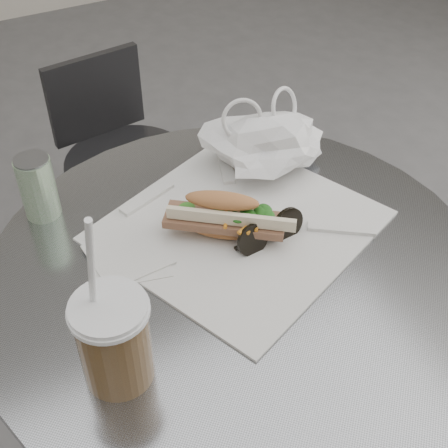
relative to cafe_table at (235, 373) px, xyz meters
name	(u,v)px	position (x,y,z in m)	size (l,w,h in m)	color
cafe_table	(235,373)	(0.00, 0.00, 0.00)	(0.76, 0.76, 0.74)	slate
chair_far	(126,188)	(0.08, 0.80, -0.17)	(0.34, 0.36, 0.65)	#29292B
sandwich_paper	(239,226)	(0.05, 0.08, 0.28)	(0.38, 0.36, 0.00)	white
banh_mi	(224,216)	(0.01, 0.07, 0.31)	(0.23, 0.21, 0.08)	#CD814D
iced_coffee	(114,339)	(-0.22, -0.10, 0.34)	(0.10, 0.10, 0.28)	brown
sunglasses	(270,233)	(0.07, 0.02, 0.29)	(0.12, 0.04, 0.05)	black
plastic_bag	(268,145)	(0.16, 0.19, 0.32)	(0.20, 0.16, 0.10)	white
napkin_stack	(128,256)	(-0.14, 0.09, 0.28)	(0.14, 0.14, 0.01)	white
drink_can	(38,187)	(-0.22, 0.25, 0.33)	(0.06, 0.06, 0.11)	#69A560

